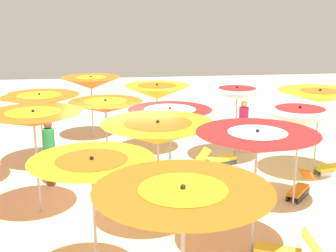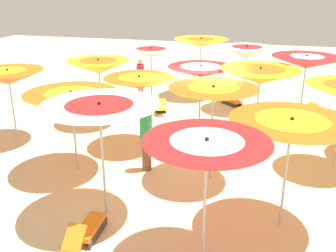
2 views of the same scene
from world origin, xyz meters
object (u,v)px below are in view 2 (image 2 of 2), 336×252
object	(u,v)px
lounger_1	(308,117)
beach_ball	(82,87)
beach_umbrella_6	(201,71)
beach_umbrella_7	(151,53)
beach_umbrella_5	(260,76)
beach_umbrella_3	(201,43)
beach_umbrella_12	(207,150)
lounger_5	(87,229)
lounger_0	(202,87)
lounger_3	(160,106)
lounger_4	(211,132)
beachgoer_1	(141,79)
beach_umbrella_8	(291,130)
beach_umbrella_1	(306,62)
beach_umbrella_10	(139,83)
beach_umbrella_13	(100,114)
beach_umbrella_9	(213,94)
beach_umbrella_2	(247,53)
beach_umbrella_11	(99,67)
beachgoer_0	(146,137)
beach_umbrella_14	(71,99)
lounger_2	(230,99)
beach_umbrella_15	(8,77)

from	to	relation	value
lounger_1	beach_ball	xyz separation A→B (m)	(-9.33, 1.91, -0.07)
beach_umbrella_6	beach_ball	bearing A→B (deg)	148.83
beach_umbrella_7	beach_umbrella_5	bearing A→B (deg)	-34.56
beach_umbrella_3	beach_umbrella_6	size ratio (longest dim) A/B	1.11
beach_umbrella_12	lounger_5	bearing A→B (deg)	179.72
lounger_0	lounger_3	world-z (taller)	lounger_3
lounger_3	lounger_4	distance (m)	3.13
beachgoer_1	beach_umbrella_8	bearing A→B (deg)	39.13
beach_umbrella_1	lounger_3	size ratio (longest dim) A/B	1.93
beach_umbrella_10	beach_umbrella_13	distance (m)	3.61
beach_umbrella_5	beach_umbrella_9	world-z (taller)	beach_umbrella_9
beach_umbrella_2	beach_umbrella_11	distance (m)	5.35
lounger_3	beachgoer_0	bearing A→B (deg)	170.41
beach_umbrella_7	beach_umbrella_14	distance (m)	5.75
beach_umbrella_2	lounger_0	world-z (taller)	beach_umbrella_2
lounger_2	beach_umbrella_12	bearing A→B (deg)	-45.17
beach_umbrella_7	beach_umbrella_8	bearing A→B (deg)	-55.96
beach_umbrella_5	lounger_0	distance (m)	6.04
beach_umbrella_7	beach_umbrella_10	world-z (taller)	beach_umbrella_7
beach_umbrella_5	beachgoer_0	size ratio (longest dim) A/B	1.33
beach_umbrella_12	beach_umbrella_14	distance (m)	4.53
beach_umbrella_1	beachgoer_1	xyz separation A→B (m)	(-6.00, 1.60, -1.30)
beach_umbrella_6	lounger_2	distance (m)	3.66
beach_umbrella_15	lounger_0	xyz separation A→B (m)	(4.62, 6.77, -1.76)
beach_umbrella_10	lounger_5	xyz separation A→B (m)	(0.37, -4.47, -1.71)
lounger_4	beach_ball	distance (m)	7.52
beach_umbrella_14	beach_umbrella_7	bearing A→B (deg)	86.67
lounger_3	beach_umbrella_14	bearing A→B (deg)	149.94
beach_umbrella_11	lounger_2	size ratio (longest dim) A/B	1.97
beach_umbrella_1	beach_umbrella_11	size ratio (longest dim) A/B	1.11
beach_umbrella_2	beach_umbrella_8	size ratio (longest dim) A/B	1.04
lounger_1	lounger_2	size ratio (longest dim) A/B	1.06
beach_umbrella_3	beach_umbrella_6	bearing A→B (deg)	-80.66
beach_umbrella_8	beachgoer_1	bearing A→B (deg)	125.59
beach_umbrella_7	lounger_3	size ratio (longest dim) A/B	1.79
beach_umbrella_1	beach_umbrella_6	xyz separation A→B (m)	(-3.16, -1.12, -0.22)
beach_umbrella_6	beachgoer_1	world-z (taller)	beach_umbrella_6
beach_umbrella_10	beachgoer_1	bearing A→B (deg)	107.67
beach_umbrella_5	lounger_4	distance (m)	2.27
beach_umbrella_6	beach_umbrella_11	bearing A→B (deg)	179.23
beach_umbrella_12	lounger_4	bearing A→B (deg)	96.73
beach_umbrella_3	lounger_1	size ratio (longest dim) A/B	2.04
beach_umbrella_10	beach_umbrella_13	size ratio (longest dim) A/B	0.86
beach_umbrella_11	beachgoer_0	bearing A→B (deg)	-50.11
beach_umbrella_3	lounger_0	world-z (taller)	beach_umbrella_3
lounger_0	lounger_2	bearing A→B (deg)	30.15
beach_umbrella_11	beach_umbrella_14	bearing A→B (deg)	-77.08
beach_umbrella_8	beach_umbrella_14	bearing A→B (deg)	166.15
beach_umbrella_14	beach_umbrella_9	bearing A→B (deg)	6.25
beach_umbrella_2	beach_umbrella_15	world-z (taller)	beach_umbrella_2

